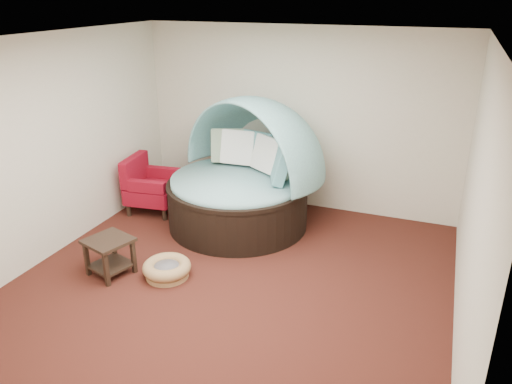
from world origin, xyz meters
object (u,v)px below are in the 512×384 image
(pet_basket, at_px, (167,269))
(side_table, at_px, (109,252))
(canopy_daybed, at_px, (244,167))
(red_armchair, at_px, (150,186))

(pet_basket, height_order, side_table, side_table)
(canopy_daybed, xyz_separation_m, side_table, (-0.96, -1.96, -0.57))
(canopy_daybed, height_order, side_table, canopy_daybed)
(canopy_daybed, distance_m, red_armchair, 1.63)
(side_table, bearing_deg, red_armchair, 107.68)
(red_armchair, xyz_separation_m, side_table, (0.59, -1.84, -0.10))
(red_armchair, bearing_deg, side_table, -79.39)
(side_table, bearing_deg, pet_basket, 15.50)
(pet_basket, bearing_deg, canopy_daybed, 80.78)
(red_armchair, bearing_deg, pet_basket, -59.69)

